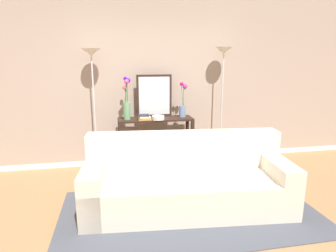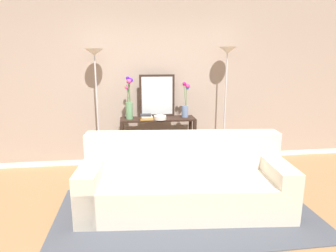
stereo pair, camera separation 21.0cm
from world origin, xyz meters
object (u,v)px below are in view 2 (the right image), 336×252
(floor_lamp_right, at_px, (227,74))
(vase_short_flowers, at_px, (185,105))
(couch, at_px, (184,183))
(book_row_under_console, at_px, (138,166))
(floor_lamp_left, at_px, (96,77))
(fruit_bowl, at_px, (160,117))
(wall_mirror, at_px, (157,96))
(vase_tall_flowers, at_px, (129,102))
(book_stack, at_px, (146,117))
(console_table, at_px, (158,134))

(floor_lamp_right, distance_m, vase_short_flowers, 0.83)
(couch, xyz_separation_m, book_row_under_console, (-0.52, 1.33, -0.26))
(floor_lamp_left, xyz_separation_m, fruit_bowl, (0.97, -0.15, -0.63))
(couch, bearing_deg, wall_mirror, 96.75)
(wall_mirror, xyz_separation_m, book_row_under_console, (-0.35, -0.15, -1.13))
(floor_lamp_right, height_order, vase_tall_flowers, floor_lamp_right)
(floor_lamp_left, distance_m, book_stack, 0.99)
(console_table, xyz_separation_m, fruit_bowl, (0.02, -0.12, 0.30))
(floor_lamp_left, distance_m, vase_tall_flowers, 0.64)
(wall_mirror, bearing_deg, floor_lamp_left, -172.83)
(console_table, xyz_separation_m, book_row_under_console, (-0.34, 0.00, -0.52))
(wall_mirror, relative_size, vase_short_flowers, 1.20)
(floor_lamp_left, xyz_separation_m, vase_short_flowers, (1.40, -0.01, -0.46))
(console_table, bearing_deg, vase_tall_flowers, -179.57)
(couch, bearing_deg, console_table, 97.81)
(book_row_under_console, bearing_deg, floor_lamp_right, 1.38)
(wall_mirror, relative_size, book_stack, 3.22)
(couch, xyz_separation_m, vase_tall_flowers, (-0.63, 1.33, 0.80))
(wall_mirror, height_order, book_row_under_console, wall_mirror)
(floor_lamp_right, bearing_deg, book_stack, -174.43)
(vase_tall_flowers, distance_m, book_stack, 0.35)
(couch, distance_m, fruit_bowl, 1.35)
(wall_mirror, bearing_deg, book_row_under_console, -155.99)
(fruit_bowl, distance_m, book_row_under_console, 0.91)
(fruit_bowl, bearing_deg, console_table, 101.58)
(book_row_under_console, bearing_deg, wall_mirror, 24.01)
(couch, distance_m, book_stack, 1.42)
(book_row_under_console, bearing_deg, vase_tall_flowers, -178.21)
(floor_lamp_left, bearing_deg, book_row_under_console, -3.35)
(console_table, bearing_deg, book_stack, -153.87)
(floor_lamp_right, relative_size, wall_mirror, 2.87)
(wall_mirror, bearing_deg, vase_tall_flowers, -160.85)
(vase_short_flowers, bearing_deg, floor_lamp_right, 0.62)
(wall_mirror, distance_m, book_row_under_console, 1.20)
(console_table, relative_size, wall_mirror, 1.75)
(floor_lamp_right, bearing_deg, console_table, -178.21)
(couch, bearing_deg, vase_short_flowers, 78.68)
(book_stack, bearing_deg, floor_lamp_right, 5.57)
(vase_tall_flowers, bearing_deg, floor_lamp_right, 1.41)
(couch, bearing_deg, book_row_under_console, 111.47)
(couch, bearing_deg, vase_tall_flowers, 115.44)
(console_table, relative_size, floor_lamp_right, 0.61)
(floor_lamp_left, relative_size, book_row_under_console, 6.28)
(fruit_bowl, bearing_deg, wall_mirror, 93.63)
(console_table, xyz_separation_m, vase_short_flowers, (0.45, 0.03, 0.47))
(floor_lamp_left, distance_m, book_row_under_console, 1.58)
(book_row_under_console, bearing_deg, floor_lamp_left, 176.65)
(console_table, bearing_deg, floor_lamp_left, 177.86)
(fruit_bowl, distance_m, book_stack, 0.21)
(fruit_bowl, bearing_deg, book_stack, 173.59)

